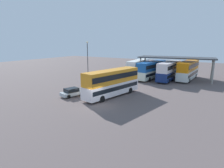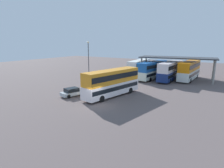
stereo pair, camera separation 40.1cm
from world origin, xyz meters
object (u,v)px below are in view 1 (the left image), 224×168
double_decker_near_canopy (138,67)px  double_decker_mid_row (152,69)px  double_decker_main (112,82)px  parked_hatchback (72,92)px  double_decker_end_of_row (188,70)px  double_decker_far_right (169,70)px  lamppost_tall (88,56)px

double_decker_near_canopy → double_decker_mid_row: (4.15, -1.41, -0.01)m
double_decker_main → parked_hatchback: (-5.40, -3.44, -1.66)m
double_decker_mid_row → double_decker_end_of_row: 8.16m
parked_hatchback → double_decker_end_of_row: bearing=-12.6°
double_decker_main → double_decker_far_right: 18.48m
parked_hatchback → double_decker_mid_row: size_ratio=0.36×
double_decker_main → double_decker_near_canopy: double_decker_main is taller
double_decker_end_of_row → double_decker_far_right: bearing=131.3°
double_decker_main → parked_hatchback: double_decker_main is taller
double_decker_main → lamppost_tall: bearing=63.9°
double_decker_end_of_row → lamppost_tall: size_ratio=1.26×
double_decker_far_right → double_decker_end_of_row: double_decker_end_of_row is taller
double_decker_near_canopy → lamppost_tall: lamppost_tall is taller
lamppost_tall → double_decker_mid_row: bearing=35.0°
double_decker_near_canopy → double_decker_end_of_row: size_ratio=1.00×
parked_hatchback → double_decker_near_canopy: (1.26, 22.56, 1.58)m
parked_hatchback → double_decker_end_of_row: double_decker_end_of_row is taller
double_decker_main → double_decker_mid_row: size_ratio=0.98×
double_decker_far_right → double_decker_end_of_row: (3.51, 2.89, 0.06)m
double_decker_near_canopy → double_decker_far_right: bearing=-102.5°
parked_hatchback → double_decker_mid_row: 21.89m
double_decker_main → double_decker_mid_row: (0.00, 17.71, -0.09)m
double_decker_near_canopy → double_decker_end_of_row: double_decker_end_of_row is taller
double_decker_main → parked_hatchback: bearing=132.8°
double_decker_end_of_row → parked_hatchback: bearing=154.0°
parked_hatchback → double_decker_mid_row: (5.40, 21.15, 1.58)m
lamppost_tall → parked_hatchback: bearing=-61.1°
parked_hatchback → lamppost_tall: (-6.92, 12.52, 4.75)m
double_decker_near_canopy → lamppost_tall: (-8.18, -10.05, 3.17)m
double_decker_far_right → lamppost_tall: (-16.31, -8.97, 3.13)m
double_decker_mid_row → lamppost_tall: 15.38m
double_decker_mid_row → double_decker_end_of_row: size_ratio=1.03×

